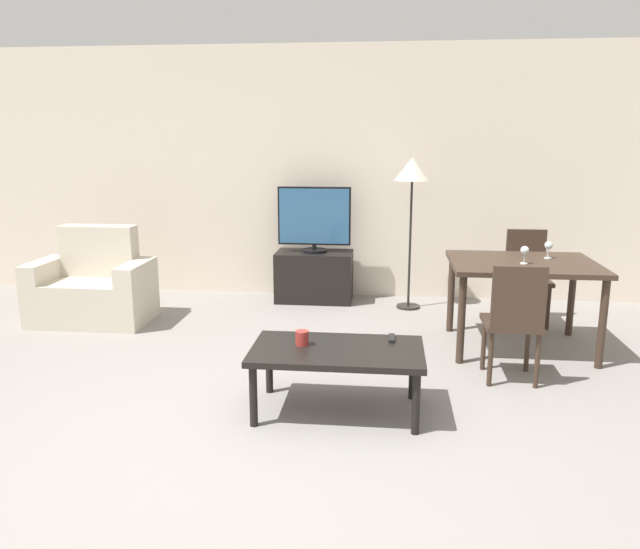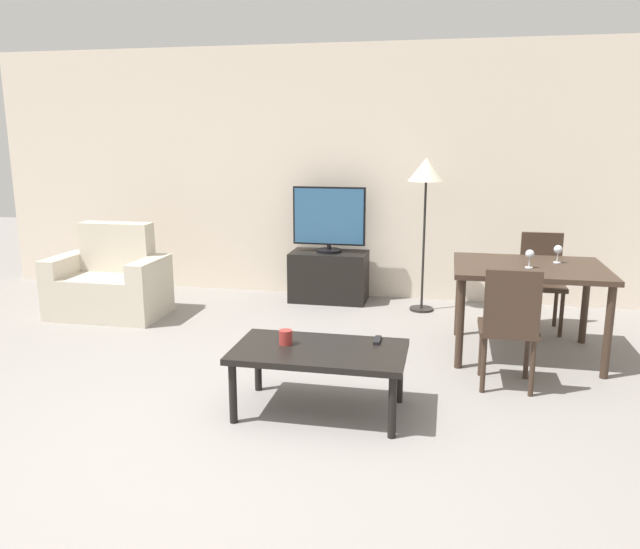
{
  "view_description": "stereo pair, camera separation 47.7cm",
  "coord_description": "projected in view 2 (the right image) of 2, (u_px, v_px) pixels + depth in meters",
  "views": [
    {
      "loc": [
        0.82,
        -3.03,
        1.75
      ],
      "look_at": [
        0.29,
        1.89,
        0.65
      ],
      "focal_mm": 35.0,
      "sensor_mm": 36.0,
      "label": 1
    },
    {
      "loc": [
        1.3,
        -2.95,
        1.75
      ],
      "look_at": [
        0.29,
        1.89,
        0.65
      ],
      "focal_mm": 35.0,
      "sensor_mm": 36.0,
      "label": 2
    }
  ],
  "objects": [
    {
      "name": "ground_plane",
      "position": [
        200.0,
        459.0,
        3.46
      ],
      "size": [
        18.0,
        18.0,
        0.0
      ],
      "primitive_type": "plane",
      "color": "gray"
    },
    {
      "name": "wall_back",
      "position": [
        329.0,
        173.0,
        6.8
      ],
      "size": [
        7.84,
        0.06,
        2.7
      ],
      "color": "beige",
      "rests_on": "ground_plane"
    },
    {
      "name": "armchair",
      "position": [
        110.0,
        284.0,
        6.18
      ],
      "size": [
        1.09,
        0.66,
        0.9
      ],
      "color": "beige",
      "rests_on": "ground_plane"
    },
    {
      "name": "tv_stand",
      "position": [
        329.0,
        276.0,
        6.74
      ],
      "size": [
        0.82,
        0.46,
        0.53
      ],
      "color": "black",
      "rests_on": "ground_plane"
    },
    {
      "name": "tv",
      "position": [
        329.0,
        219.0,
        6.6
      ],
      "size": [
        0.77,
        0.27,
        0.7
      ],
      "color": "black",
      "rests_on": "tv_stand"
    },
    {
      "name": "coffee_table",
      "position": [
        319.0,
        355.0,
        3.97
      ],
      "size": [
        1.1,
        0.63,
        0.43
      ],
      "color": "black",
      "rests_on": "ground_plane"
    },
    {
      "name": "dining_table",
      "position": [
        529.0,
        276.0,
        4.97
      ],
      "size": [
        1.17,
        0.95,
        0.74
      ],
      "color": "#38281E",
      "rests_on": "ground_plane"
    },
    {
      "name": "dining_chair_near",
      "position": [
        509.0,
        323.0,
        4.3
      ],
      "size": [
        0.4,
        0.4,
        0.88
      ],
      "color": "#38281E",
      "rests_on": "ground_plane"
    },
    {
      "name": "dining_chair_far",
      "position": [
        541.0,
        277.0,
        5.71
      ],
      "size": [
        0.4,
        0.4,
        0.88
      ],
      "color": "#38281E",
      "rests_on": "ground_plane"
    },
    {
      "name": "floor_lamp",
      "position": [
        426.0,
        178.0,
        6.11
      ],
      "size": [
        0.36,
        0.36,
        1.54
      ],
      "color": "black",
      "rests_on": "ground_plane"
    },
    {
      "name": "remote_primary",
      "position": [
        377.0,
        340.0,
        4.09
      ],
      "size": [
        0.04,
        0.15,
        0.02
      ],
      "color": "black",
      "rests_on": "coffee_table"
    },
    {
      "name": "cup_white_near",
      "position": [
        286.0,
        337.0,
        4.03
      ],
      "size": [
        0.09,
        0.09,
        0.1
      ],
      "color": "maroon",
      "rests_on": "coffee_table"
    },
    {
      "name": "wine_glass_left",
      "position": [
        558.0,
        250.0,
        5.03
      ],
      "size": [
        0.07,
        0.07,
        0.15
      ],
      "color": "silver",
      "rests_on": "dining_table"
    },
    {
      "name": "wine_glass_center",
      "position": [
        530.0,
        255.0,
        4.83
      ],
      "size": [
        0.07,
        0.07,
        0.15
      ],
      "color": "silver",
      "rests_on": "dining_table"
    }
  ]
}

